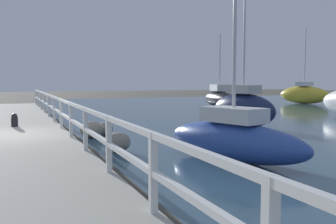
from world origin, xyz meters
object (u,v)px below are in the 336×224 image
at_px(sailboat_navy, 243,108).
at_px(sailboat_blue, 233,138).
at_px(mooring_bollard, 15,120).
at_px(sailboat_black, 219,98).
at_px(sailboat_yellow, 304,94).

distance_m(sailboat_navy, sailboat_blue, 7.36).
distance_m(mooring_bollard, sailboat_blue, 8.92).
distance_m(mooring_bollard, sailboat_black, 17.48).
relative_size(mooring_bollard, sailboat_blue, 0.07).
xyz_separation_m(mooring_bollard, sailboat_black, (14.37, 9.95, 0.17)).
bearing_deg(sailboat_navy, sailboat_blue, -136.34).
relative_size(sailboat_yellow, sailboat_black, 1.19).
xyz_separation_m(sailboat_navy, sailboat_black, (5.17, 11.27, -0.11)).
bearing_deg(mooring_bollard, sailboat_black, 34.72).
bearing_deg(sailboat_blue, sailboat_navy, 38.02).
relative_size(sailboat_yellow, sailboat_navy, 1.13).
xyz_separation_m(sailboat_yellow, sailboat_navy, (-14.11, -12.47, -0.01)).
height_order(sailboat_navy, sailboat_black, sailboat_navy).
relative_size(mooring_bollard, sailboat_navy, 0.09).
bearing_deg(sailboat_yellow, mooring_bollard, -171.19).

